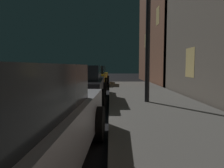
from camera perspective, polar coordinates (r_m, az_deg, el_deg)
car_silver at (r=2.66m, az=-27.48°, el=-10.53°), size 2.16×4.66×1.43m
car_black at (r=8.14m, az=-8.92°, el=0.04°), size 2.02×4.47×1.43m
car_yellow_cab at (r=14.64m, az=-5.23°, el=2.33°), size 2.24×4.23×1.43m
building_far at (r=19.32m, az=22.73°, el=18.62°), size 7.98×10.97×12.13m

